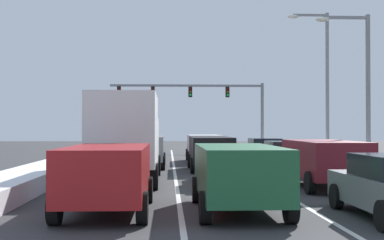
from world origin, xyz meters
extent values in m
plane|color=#333335|center=(0.00, 16.77, 0.00)|extent=(120.00, 120.00, 0.00)
cube|color=silver|center=(1.70, 20.96, 0.00)|extent=(0.14, 46.12, 0.01)
cube|color=silver|center=(-1.70, 20.96, 0.00)|extent=(0.14, 46.12, 0.01)
cube|color=white|center=(7.00, 20.96, 0.31)|extent=(1.37, 46.12, 0.63)
cube|color=white|center=(-7.00, 20.96, 0.30)|extent=(1.91, 46.12, 0.60)
cylinder|color=black|center=(2.41, 7.64, 0.33)|extent=(0.22, 0.66, 0.66)
cylinder|color=black|center=(2.41, 4.54, 0.33)|extent=(0.22, 0.66, 0.66)
cube|color=maroon|center=(3.50, 12.37, 1.04)|extent=(1.95, 4.90, 1.25)
cube|color=black|center=(3.50, 9.96, 1.32)|extent=(1.56, 0.06, 0.55)
cube|color=red|center=(2.72, 9.97, 0.94)|extent=(0.20, 0.08, 0.28)
cube|color=red|center=(4.28, 9.97, 0.94)|extent=(0.20, 0.08, 0.28)
cylinder|color=black|center=(2.54, 14.07, 0.37)|extent=(0.25, 0.74, 0.74)
cylinder|color=black|center=(4.45, 14.07, 0.37)|extent=(0.25, 0.74, 0.74)
cylinder|color=black|center=(2.54, 10.67, 0.37)|extent=(0.25, 0.74, 0.74)
cylinder|color=black|center=(4.45, 10.67, 0.37)|extent=(0.25, 0.74, 0.74)
cube|color=#38383D|center=(3.40, 18.11, 0.63)|extent=(1.82, 4.50, 0.70)
cube|color=black|center=(3.40, 17.96, 1.23)|extent=(1.64, 2.20, 0.55)
cube|color=red|center=(2.71, 15.91, 0.75)|extent=(0.24, 0.08, 0.14)
cube|color=red|center=(4.09, 15.91, 0.75)|extent=(0.24, 0.08, 0.14)
cylinder|color=black|center=(2.51, 19.66, 0.33)|extent=(0.22, 0.66, 0.66)
cylinder|color=black|center=(4.29, 19.66, 0.33)|extent=(0.22, 0.66, 0.66)
cylinder|color=black|center=(2.51, 16.56, 0.33)|extent=(0.22, 0.66, 0.66)
cylinder|color=black|center=(4.29, 16.56, 0.33)|extent=(0.22, 0.66, 0.66)
cube|color=navy|center=(3.62, 24.70, 0.63)|extent=(1.82, 4.50, 0.70)
cube|color=black|center=(3.62, 24.55, 1.23)|extent=(1.64, 2.20, 0.55)
cube|color=red|center=(2.93, 22.50, 0.75)|extent=(0.24, 0.08, 0.14)
cube|color=red|center=(4.31, 22.50, 0.75)|extent=(0.24, 0.08, 0.14)
cylinder|color=black|center=(2.73, 26.25, 0.33)|extent=(0.22, 0.66, 0.66)
cylinder|color=black|center=(4.51, 26.25, 0.33)|extent=(0.22, 0.66, 0.66)
cylinder|color=black|center=(2.73, 23.15, 0.33)|extent=(0.22, 0.66, 0.66)
cylinder|color=black|center=(4.51, 23.15, 0.33)|extent=(0.22, 0.66, 0.66)
cube|color=#1E5633|center=(-0.24, 7.26, 1.04)|extent=(1.95, 4.90, 1.25)
cube|color=black|center=(-0.24, 4.85, 1.32)|extent=(1.56, 0.06, 0.55)
cube|color=red|center=(-1.02, 4.86, 0.94)|extent=(0.20, 0.08, 0.28)
cube|color=red|center=(0.54, 4.86, 0.94)|extent=(0.20, 0.08, 0.28)
cylinder|color=black|center=(-1.19, 8.96, 0.37)|extent=(0.25, 0.74, 0.74)
cylinder|color=black|center=(0.72, 8.96, 0.37)|extent=(0.25, 0.74, 0.74)
cylinder|color=black|center=(-1.19, 5.56, 0.37)|extent=(0.25, 0.74, 0.74)
cylinder|color=black|center=(0.72, 5.56, 0.37)|extent=(0.25, 0.74, 0.74)
cube|color=#937F60|center=(0.11, 13.98, 0.63)|extent=(1.82, 4.50, 0.70)
cube|color=black|center=(0.11, 13.83, 1.23)|extent=(1.64, 2.20, 0.55)
cube|color=red|center=(-0.58, 11.78, 0.75)|extent=(0.24, 0.08, 0.14)
cube|color=red|center=(0.80, 11.78, 0.75)|extent=(0.24, 0.08, 0.14)
cylinder|color=black|center=(-0.78, 15.53, 0.33)|extent=(0.22, 0.66, 0.66)
cylinder|color=black|center=(1.00, 15.53, 0.33)|extent=(0.22, 0.66, 0.66)
cylinder|color=black|center=(-0.78, 12.43, 0.33)|extent=(0.22, 0.66, 0.66)
cylinder|color=black|center=(1.00, 12.43, 0.33)|extent=(0.22, 0.66, 0.66)
cube|color=black|center=(0.10, 20.08, 1.04)|extent=(1.95, 4.90, 1.25)
cube|color=black|center=(0.10, 17.67, 1.32)|extent=(1.56, 0.06, 0.55)
cube|color=red|center=(-0.68, 17.68, 0.94)|extent=(0.20, 0.08, 0.28)
cube|color=red|center=(0.88, 17.68, 0.94)|extent=(0.20, 0.08, 0.28)
cylinder|color=black|center=(-0.86, 21.78, 0.37)|extent=(0.25, 0.74, 0.74)
cylinder|color=black|center=(1.05, 21.78, 0.37)|extent=(0.25, 0.74, 0.74)
cylinder|color=black|center=(-0.86, 18.38, 0.37)|extent=(0.25, 0.74, 0.74)
cylinder|color=black|center=(1.05, 18.38, 0.37)|extent=(0.25, 0.74, 0.74)
cube|color=#B7BABF|center=(0.22, 26.71, 1.04)|extent=(1.95, 4.90, 1.25)
cube|color=black|center=(0.22, 24.30, 1.32)|extent=(1.56, 0.06, 0.55)
cube|color=red|center=(-0.56, 24.31, 0.94)|extent=(0.20, 0.08, 0.28)
cube|color=red|center=(1.00, 24.31, 0.94)|extent=(0.20, 0.08, 0.28)
cylinder|color=black|center=(-0.73, 28.41, 0.37)|extent=(0.25, 0.74, 0.74)
cylinder|color=black|center=(1.18, 28.41, 0.37)|extent=(0.25, 0.74, 0.74)
cylinder|color=black|center=(-0.73, 25.01, 0.37)|extent=(0.25, 0.74, 0.74)
cylinder|color=black|center=(1.18, 25.01, 0.37)|extent=(0.25, 0.74, 0.74)
cube|color=maroon|center=(-3.54, 7.30, 1.04)|extent=(1.95, 4.90, 1.25)
cube|color=black|center=(-3.54, 4.89, 1.32)|extent=(1.56, 0.06, 0.55)
cube|color=red|center=(-4.32, 4.90, 0.94)|extent=(0.20, 0.08, 0.28)
cube|color=red|center=(-2.76, 4.90, 0.94)|extent=(0.20, 0.08, 0.28)
cylinder|color=black|center=(-4.49, 9.00, 0.37)|extent=(0.25, 0.74, 0.74)
cylinder|color=black|center=(-2.58, 9.00, 0.37)|extent=(0.25, 0.74, 0.74)
cylinder|color=black|center=(-4.49, 5.60, 0.37)|extent=(0.25, 0.74, 0.74)
cylinder|color=black|center=(-2.58, 5.60, 0.37)|extent=(0.25, 0.74, 0.74)
cube|color=silver|center=(-3.62, 17.19, 1.56)|extent=(2.35, 2.20, 2.00)
cube|color=silver|center=(-3.62, 13.59, 2.06)|extent=(2.35, 5.00, 2.60)
cylinder|color=black|center=(-4.74, 17.49, 0.46)|extent=(0.28, 0.92, 0.92)
cylinder|color=black|center=(-2.49, 17.49, 0.46)|extent=(0.28, 0.92, 0.92)
cylinder|color=black|center=(-4.74, 12.09, 0.46)|extent=(0.28, 0.92, 0.92)
cylinder|color=black|center=(-2.49, 12.09, 0.46)|extent=(0.28, 0.92, 0.92)
cube|color=slate|center=(-3.24, 22.16, 1.04)|extent=(1.95, 4.90, 1.25)
cube|color=black|center=(-3.24, 19.75, 1.32)|extent=(1.56, 0.06, 0.55)
cube|color=red|center=(-4.02, 19.76, 0.94)|extent=(0.20, 0.08, 0.28)
cube|color=red|center=(-2.46, 19.76, 0.94)|extent=(0.20, 0.08, 0.28)
cylinder|color=black|center=(-4.20, 23.86, 0.37)|extent=(0.25, 0.74, 0.74)
cylinder|color=black|center=(-2.29, 23.86, 0.37)|extent=(0.25, 0.74, 0.74)
cylinder|color=black|center=(-4.20, 20.46, 0.37)|extent=(0.25, 0.74, 0.74)
cylinder|color=black|center=(-2.29, 20.46, 0.37)|extent=(0.25, 0.74, 0.74)
cube|color=maroon|center=(-3.65, 29.37, 1.04)|extent=(1.95, 4.90, 1.25)
cube|color=black|center=(-3.65, 26.96, 1.32)|extent=(1.56, 0.06, 0.55)
cube|color=red|center=(-4.43, 26.97, 0.94)|extent=(0.20, 0.08, 0.28)
cube|color=red|center=(-2.87, 26.97, 0.94)|extent=(0.20, 0.08, 0.28)
cylinder|color=black|center=(-4.60, 31.07, 0.37)|extent=(0.25, 0.74, 0.74)
cylinder|color=black|center=(-2.69, 31.07, 0.37)|extent=(0.25, 0.74, 0.74)
cylinder|color=black|center=(-4.60, 27.67, 0.37)|extent=(0.25, 0.74, 0.74)
cylinder|color=black|center=(-2.69, 27.67, 0.37)|extent=(0.25, 0.74, 0.74)
cylinder|color=slate|center=(6.60, 41.93, 3.10)|extent=(0.28, 0.28, 6.20)
cube|color=slate|center=(-0.33, 41.93, 5.95)|extent=(13.86, 0.20, 0.20)
cube|color=black|center=(3.40, 41.93, 5.38)|extent=(0.34, 0.34, 0.95)
sphere|color=#4C0A0A|center=(3.40, 41.74, 5.66)|extent=(0.22, 0.22, 0.22)
sphere|color=#593F0C|center=(3.40, 41.74, 5.38)|extent=(0.22, 0.22, 0.22)
sphere|color=green|center=(3.40, 41.74, 5.09)|extent=(0.22, 0.22, 0.22)
cube|color=black|center=(0.00, 41.93, 5.38)|extent=(0.34, 0.34, 0.95)
sphere|color=#4C0A0A|center=(0.00, 41.74, 5.66)|extent=(0.22, 0.22, 0.22)
sphere|color=#593F0C|center=(0.00, 41.74, 5.38)|extent=(0.22, 0.22, 0.22)
sphere|color=green|center=(0.00, 41.74, 5.09)|extent=(0.22, 0.22, 0.22)
cube|color=black|center=(-3.40, 41.93, 5.38)|extent=(0.34, 0.34, 0.95)
sphere|color=#4C0A0A|center=(-3.40, 41.74, 5.66)|extent=(0.22, 0.22, 0.22)
sphere|color=#593F0C|center=(-3.40, 41.74, 5.38)|extent=(0.22, 0.22, 0.22)
sphere|color=green|center=(-3.40, 41.74, 5.09)|extent=(0.22, 0.22, 0.22)
cube|color=black|center=(-6.46, 41.93, 5.38)|extent=(0.34, 0.34, 0.95)
sphere|color=#4C0A0A|center=(-6.46, 41.74, 5.66)|extent=(0.22, 0.22, 0.22)
sphere|color=#593F0C|center=(-6.46, 41.74, 5.38)|extent=(0.22, 0.22, 0.22)
sphere|color=green|center=(-6.46, 41.74, 5.09)|extent=(0.22, 0.22, 0.22)
cylinder|color=gray|center=(7.60, 18.87, 3.79)|extent=(0.22, 0.22, 7.58)
cube|color=gray|center=(6.50, 18.87, 7.43)|extent=(2.20, 0.14, 0.14)
ellipsoid|color=#EAE5C6|center=(5.40, 18.87, 7.33)|extent=(0.70, 0.36, 0.24)
cylinder|color=gray|center=(8.17, 27.25, 4.74)|extent=(0.22, 0.22, 9.48)
cube|color=gray|center=(7.07, 27.25, 9.33)|extent=(2.20, 0.14, 0.14)
ellipsoid|color=#EAE5C6|center=(5.97, 27.25, 9.23)|extent=(0.70, 0.36, 0.24)
camera|label=1|loc=(-2.01, -6.11, 2.15)|focal=49.53mm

